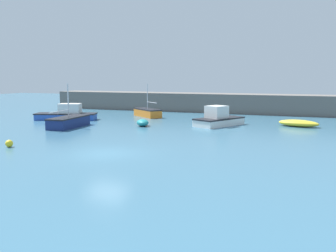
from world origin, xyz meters
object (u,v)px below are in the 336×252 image
Objects in this scene: motorboat_grey_hull at (67,114)px; sailboat_short_mast at (148,113)px; fishing_dinghy_green at (143,123)px; rowboat_white_midwater at (299,123)px; sailboat_twin_hulled at (69,122)px; mooring_buoy_yellow at (9,144)px; cabin_cruiser_white at (218,119)px.

sailboat_short_mast is at bearing -158.11° from motorboat_grey_hull.
rowboat_white_midwater is at bearing -102.37° from fishing_dinghy_green.
sailboat_twin_hulled is 9.48m from mooring_buoy_yellow.
rowboat_white_midwater is 22.99m from motorboat_grey_hull.
cabin_cruiser_white is 11.25× the size of mooring_buoy_yellow.
fishing_dinghy_green is 0.33× the size of motorboat_grey_hull.
sailboat_twin_hulled is (-5.82, -3.13, 0.18)m from fishing_dinghy_green.
cabin_cruiser_white is at bearing -151.20° from rowboat_white_midwater.
cabin_cruiser_white is 1.31× the size of sailboat_short_mast.
motorboat_grey_hull is 1.21× the size of cabin_cruiser_white.
sailboat_short_mast is (3.14, 10.37, -0.03)m from sailboat_twin_hulled.
rowboat_white_midwater is 0.58× the size of motorboat_grey_hull.
cabin_cruiser_white is 18.26m from mooring_buoy_yellow.
rowboat_white_midwater is 0.71× the size of sailboat_twin_hulled.
sailboat_short_mast is at bearing 86.56° from mooring_buoy_yellow.
sailboat_twin_hulled is at bearing 108.30° from motorboat_grey_hull.
motorboat_grey_hull is 5.87m from sailboat_twin_hulled.
mooring_buoy_yellow is at bearing 131.63° from fishing_dinghy_green.
fishing_dinghy_green is 0.40× the size of cabin_cruiser_white.
mooring_buoy_yellow is at bearing 92.88° from motorboat_grey_hull.
mooring_buoy_yellow is at bearing -171.86° from sailboat_twin_hulled.
motorboat_grey_hull is 1.58× the size of sailboat_short_mast.
motorboat_grey_hull is 8.75m from sailboat_short_mast.
motorboat_grey_hull is 15.85m from cabin_cruiser_white.
cabin_cruiser_white reaches higher than mooring_buoy_yellow.
sailboat_twin_hulled is 10.84m from sailboat_short_mast.
rowboat_white_midwater is 16.35m from sailboat_short_mast.
motorboat_grey_hull is 1.22× the size of sailboat_twin_hulled.
cabin_cruiser_white is (-6.98, -1.90, 0.32)m from rowboat_white_midwater.
sailboat_short_mast is at bearing -175.92° from rowboat_white_midwater.
rowboat_white_midwater is at bearing 168.91° from motorboat_grey_hull.
rowboat_white_midwater is at bearing -72.09° from sailboat_twin_hulled.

